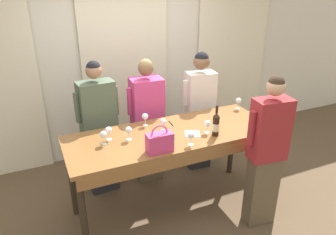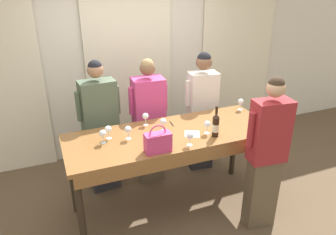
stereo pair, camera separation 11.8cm
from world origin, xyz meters
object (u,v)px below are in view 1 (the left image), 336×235
object	(u,v)px
wine_glass_front_left	(145,117)
wine_glass_center_left	(207,124)
guest_cream_sweater	(199,110)
tasting_bar	(172,143)
wine_glass_back_mid	(191,136)
wine_glass_front_mid	(103,135)
host_pouring	(267,153)
wine_glass_center_mid	(129,130)
wine_glass_back_left	(109,130)
wine_glass_center_right	(238,101)
handbag	(160,142)
wine_bottle	(216,124)
guest_olive_jacket	(99,129)
guest_pink_top	(147,122)
wine_glass_front_right	(163,122)

from	to	relation	value
wine_glass_front_left	wine_glass_center_left	xyz separation A→B (m)	(0.55, -0.45, 0.00)
guest_cream_sweater	tasting_bar	bearing A→B (deg)	-135.67
wine_glass_center_left	tasting_bar	bearing A→B (deg)	161.34
wine_glass_front_left	wine_glass_back_mid	size ratio (longest dim) A/B	1.00
wine_glass_center_left	guest_cream_sweater	size ratio (longest dim) A/B	0.09
wine_glass_front_mid	host_pouring	size ratio (longest dim) A/B	0.09
wine_glass_center_mid	wine_glass_back_left	distance (m)	0.21
tasting_bar	wine_glass_center_right	size ratio (longest dim) A/B	15.54
wine_glass_front_left	handbag	bearing A→B (deg)	-97.08
tasting_bar	wine_bottle	size ratio (longest dim) A/B	6.70
wine_bottle	guest_olive_jacket	bearing A→B (deg)	138.53
handbag	wine_glass_back_mid	bearing A→B (deg)	-0.73
wine_glass_center_left	host_pouring	xyz separation A→B (m)	(0.45, -0.47, -0.22)
wine_glass_back_left	host_pouring	distance (m)	1.65
wine_glass_center_left	wine_glass_center_mid	distance (m)	0.85
tasting_bar	handbag	xyz separation A→B (m)	(-0.27, -0.29, 0.21)
guest_pink_top	host_pouring	xyz separation A→B (m)	(0.83, -1.31, 0.05)
wine_glass_front_right	guest_cream_sweater	size ratio (longest dim) A/B	0.09
wine_glass_back_left	wine_glass_back_mid	world-z (taller)	same
wine_glass_back_mid	guest_olive_jacket	xyz separation A→B (m)	(-0.71, 1.01, -0.24)
wine_glass_front_left	guest_olive_jacket	size ratio (longest dim) A/B	0.09
wine_glass_front_left	wine_glass_front_right	size ratio (longest dim) A/B	1.00
wine_glass_center_mid	wine_glass_center_left	bearing A→B (deg)	-13.12
handbag	wine_glass_center_left	size ratio (longest dim) A/B	1.95
wine_glass_center_right	guest_pink_top	bearing A→B (deg)	159.11
guest_cream_sweater	wine_glass_front_right	bearing A→B (deg)	-142.55
wine_glass_front_mid	wine_glass_back_left	size ratio (longest dim) A/B	1.00
wine_glass_front_right	wine_glass_center_right	size ratio (longest dim) A/B	1.00
wine_glass_center_left	wine_glass_back_left	size ratio (longest dim) A/B	1.00
guest_pink_top	handbag	bearing A→B (deg)	-103.64
wine_glass_front_right	guest_cream_sweater	bearing A→B (deg)	37.45
wine_glass_center_left	wine_glass_back_left	world-z (taller)	same
wine_glass_front_mid	guest_cream_sweater	bearing A→B (deg)	23.73
handbag	wine_glass_front_right	bearing A→B (deg)	62.43
wine_glass_front_mid	guest_cream_sweater	distance (m)	1.61
handbag	guest_cream_sweater	xyz separation A→B (m)	(1.00, 1.01, -0.23)
wine_glass_center_mid	wine_glass_center_right	world-z (taller)	same
wine_glass_center_mid	wine_glass_back_mid	distance (m)	0.65
wine_glass_front_left	wine_glass_center_right	xyz separation A→B (m)	(1.25, -0.02, -0.00)
wine_glass_center_mid	guest_pink_top	xyz separation A→B (m)	(0.44, 0.65, -0.27)
wine_glass_front_mid	guest_cream_sweater	world-z (taller)	guest_cream_sweater
wine_glass_center_left	wine_glass_back_left	distance (m)	1.05
wine_glass_center_mid	wine_glass_center_right	xyz separation A→B (m)	(1.52, 0.24, -0.00)
wine_glass_back_mid	host_pouring	world-z (taller)	host_pouring
handbag	wine_bottle	bearing A→B (deg)	6.67
handbag	wine_glass_center_right	distance (m)	1.45
wine_glass_center_right	wine_glass_back_mid	bearing A→B (deg)	-148.75
guest_pink_top	host_pouring	distance (m)	1.55
wine_bottle	guest_olive_jacket	world-z (taller)	guest_olive_jacket
wine_glass_back_mid	wine_glass_back_left	bearing A→B (deg)	148.44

